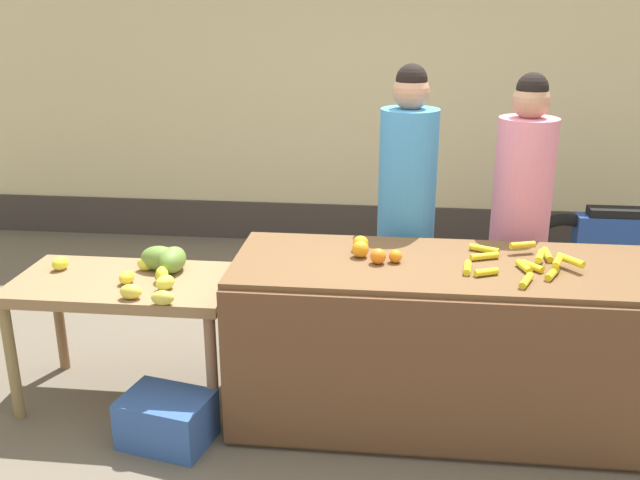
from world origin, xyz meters
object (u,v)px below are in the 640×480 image
at_px(produce_sack, 297,314).
at_px(produce_crate, 167,419).
at_px(vendor_woman_blue_shirt, 406,219).
at_px(parked_motorcycle, 628,247).
at_px(vendor_woman_pink_shirt, 519,225).

bearing_deg(produce_sack, produce_crate, -114.50).
distance_m(produce_crate, produce_sack, 1.24).
height_order(vendor_woman_blue_shirt, parked_motorcycle, vendor_woman_blue_shirt).
relative_size(vendor_woman_blue_shirt, vendor_woman_pink_shirt, 1.02).
bearing_deg(vendor_woman_blue_shirt, produce_crate, -138.55).
bearing_deg(parked_motorcycle, vendor_woman_blue_shirt, -145.52).
relative_size(parked_motorcycle, produce_sack, 3.51).
xyz_separation_m(vendor_woman_pink_shirt, parked_motorcycle, (1.01, 1.13, -0.50)).
bearing_deg(produce_crate, produce_sack, 65.50).
relative_size(vendor_woman_blue_shirt, parked_motorcycle, 1.14).
xyz_separation_m(vendor_woman_pink_shirt, produce_sack, (-1.35, 0.05, -0.67)).
distance_m(vendor_woman_blue_shirt, vendor_woman_pink_shirt, 0.67).
bearing_deg(vendor_woman_pink_shirt, parked_motorcycle, 48.04).
relative_size(vendor_woman_pink_shirt, parked_motorcycle, 1.12).
relative_size(vendor_woman_pink_shirt, produce_sack, 3.92).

